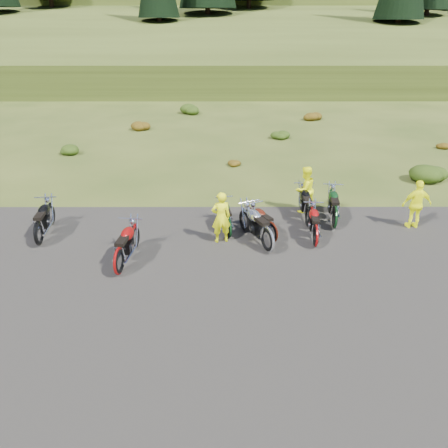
{
  "coord_description": "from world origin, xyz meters",
  "views": [
    {
      "loc": [
        -0.86,
        -11.32,
        6.55
      ],
      "look_at": [
        -0.84,
        0.5,
        0.96
      ],
      "focal_mm": 35.0,
      "sensor_mm": 36.0,
      "label": 1
    }
  ],
  "objects_px": {
    "motorcycle_3": "(267,252)",
    "motorcycle_0": "(41,245)",
    "person_middle": "(221,218)",
    "motorcycle_7": "(334,228)"
  },
  "relations": [
    {
      "from": "motorcycle_0",
      "to": "motorcycle_3",
      "type": "xyz_separation_m",
      "value": [
        7.17,
        -0.46,
        0.0
      ]
    },
    {
      "from": "motorcycle_7",
      "to": "person_middle",
      "type": "bearing_deg",
      "value": 111.27
    },
    {
      "from": "motorcycle_0",
      "to": "motorcycle_7",
      "type": "xyz_separation_m",
      "value": [
        9.63,
        1.21,
        0.0
      ]
    },
    {
      "from": "motorcycle_3",
      "to": "person_middle",
      "type": "bearing_deg",
      "value": 41.07
    },
    {
      "from": "motorcycle_0",
      "to": "person_middle",
      "type": "relative_size",
      "value": 1.31
    },
    {
      "from": "motorcycle_3",
      "to": "motorcycle_0",
      "type": "bearing_deg",
      "value": 62.48
    },
    {
      "from": "motorcycle_3",
      "to": "person_middle",
      "type": "xyz_separation_m",
      "value": [
        -1.42,
        0.66,
        0.84
      ]
    },
    {
      "from": "motorcycle_7",
      "to": "motorcycle_0",
      "type": "bearing_deg",
      "value": 103.86
    },
    {
      "from": "motorcycle_0",
      "to": "motorcycle_7",
      "type": "height_order",
      "value": "motorcycle_7"
    },
    {
      "from": "motorcycle_0",
      "to": "person_middle",
      "type": "xyz_separation_m",
      "value": [
        5.75,
        0.2,
        0.84
      ]
    }
  ]
}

